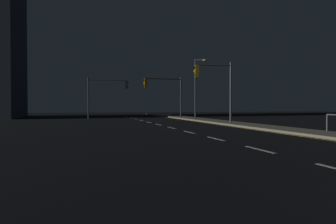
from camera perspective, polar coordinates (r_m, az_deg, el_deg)
ground_plane at (r=20.21m, az=3.28°, el=-3.41°), size 112.00×112.00×0.00m
sidewalk_right at (r=22.92m, az=18.31°, el=-2.75°), size 2.46×77.00×0.14m
lane_markings_center at (r=23.55m, az=0.63°, el=-2.74°), size 0.14×50.00×0.01m
lane_edge_line at (r=26.60m, az=9.71°, el=-2.31°), size 0.14×53.00×0.01m
traffic_light_far_right at (r=38.52m, az=-0.71°, el=4.08°), size 4.65×0.54×4.81m
traffic_light_near_right at (r=39.61m, az=-10.53°, el=3.84°), size 4.73×0.87×4.86m
traffic_light_far_center at (r=26.73m, az=8.04°, el=5.40°), size 3.17×0.48×4.94m
street_lamp_across_street at (r=36.72m, az=5.07°, el=5.09°), size 1.15×1.21×6.63m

